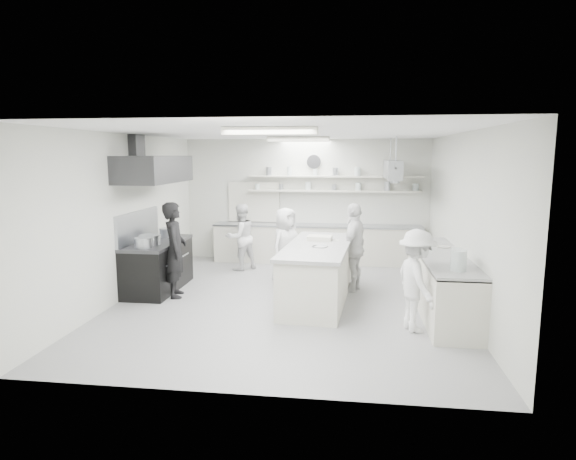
# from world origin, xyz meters

# --- Properties ---
(floor) EXTENTS (6.00, 7.00, 0.02)m
(floor) POSITION_xyz_m (0.00, 0.00, -0.01)
(floor) COLOR gray
(floor) RESTS_ON ground
(ceiling) EXTENTS (6.00, 7.00, 0.02)m
(ceiling) POSITION_xyz_m (0.00, 0.00, 3.01)
(ceiling) COLOR white
(ceiling) RESTS_ON wall_back
(wall_back) EXTENTS (6.00, 0.04, 3.00)m
(wall_back) POSITION_xyz_m (0.00, 3.50, 1.50)
(wall_back) COLOR beige
(wall_back) RESTS_ON floor
(wall_front) EXTENTS (6.00, 0.04, 3.00)m
(wall_front) POSITION_xyz_m (0.00, -3.50, 1.50)
(wall_front) COLOR beige
(wall_front) RESTS_ON floor
(wall_left) EXTENTS (0.04, 7.00, 3.00)m
(wall_left) POSITION_xyz_m (-3.00, 0.00, 1.50)
(wall_left) COLOR beige
(wall_left) RESTS_ON floor
(wall_right) EXTENTS (0.04, 7.00, 3.00)m
(wall_right) POSITION_xyz_m (3.00, 0.00, 1.50)
(wall_right) COLOR beige
(wall_right) RESTS_ON floor
(stove) EXTENTS (0.80, 1.80, 0.90)m
(stove) POSITION_xyz_m (-2.60, 0.40, 0.45)
(stove) COLOR black
(stove) RESTS_ON floor
(exhaust_hood) EXTENTS (0.85, 2.00, 0.50)m
(exhaust_hood) POSITION_xyz_m (-2.60, 0.40, 2.35)
(exhaust_hood) COLOR #353538
(exhaust_hood) RESTS_ON wall_left
(back_counter) EXTENTS (5.00, 0.60, 0.92)m
(back_counter) POSITION_xyz_m (0.30, 3.20, 0.46)
(back_counter) COLOR beige
(back_counter) RESTS_ON floor
(shelf_lower) EXTENTS (4.20, 0.26, 0.04)m
(shelf_lower) POSITION_xyz_m (0.70, 3.37, 1.75)
(shelf_lower) COLOR beige
(shelf_lower) RESTS_ON wall_back
(shelf_upper) EXTENTS (4.20, 0.26, 0.04)m
(shelf_upper) POSITION_xyz_m (0.70, 3.37, 2.10)
(shelf_upper) COLOR beige
(shelf_upper) RESTS_ON wall_back
(pass_through_window) EXTENTS (1.30, 0.04, 1.00)m
(pass_through_window) POSITION_xyz_m (-1.30, 3.48, 1.45)
(pass_through_window) COLOR black
(pass_through_window) RESTS_ON wall_back
(wall_clock) EXTENTS (0.32, 0.05, 0.32)m
(wall_clock) POSITION_xyz_m (0.20, 3.46, 2.45)
(wall_clock) COLOR white
(wall_clock) RESTS_ON wall_back
(right_counter) EXTENTS (0.74, 3.30, 0.94)m
(right_counter) POSITION_xyz_m (2.65, -0.20, 0.47)
(right_counter) COLOR beige
(right_counter) RESTS_ON floor
(pot_rack) EXTENTS (0.30, 1.60, 0.40)m
(pot_rack) POSITION_xyz_m (2.00, 2.40, 2.30)
(pot_rack) COLOR #A0A4AD
(pot_rack) RESTS_ON ceiling
(light_fixture_front) EXTENTS (1.30, 0.25, 0.10)m
(light_fixture_front) POSITION_xyz_m (0.00, -1.80, 2.94)
(light_fixture_front) COLOR beige
(light_fixture_front) RESTS_ON ceiling
(light_fixture_rear) EXTENTS (1.30, 0.25, 0.10)m
(light_fixture_rear) POSITION_xyz_m (0.00, 1.80, 2.94)
(light_fixture_rear) COLOR beige
(light_fixture_rear) RESTS_ON ceiling
(prep_island) EXTENTS (1.20, 2.75, 0.99)m
(prep_island) POSITION_xyz_m (0.54, 0.07, 0.49)
(prep_island) COLOR beige
(prep_island) RESTS_ON floor
(stove_pot) EXTENTS (0.40, 0.40, 0.23)m
(stove_pot) POSITION_xyz_m (-2.60, 0.08, 1.03)
(stove_pot) COLOR #A0A4AD
(stove_pot) RESTS_ON stove
(cook_stove) EXTENTS (0.59, 0.74, 1.77)m
(cook_stove) POSITION_xyz_m (-2.10, 0.01, 0.88)
(cook_stove) COLOR black
(cook_stove) RESTS_ON floor
(cook_back) EXTENTS (0.93, 0.93, 1.52)m
(cook_back) POSITION_xyz_m (-1.37, 2.25, 0.76)
(cook_back) COLOR white
(cook_back) RESTS_ON floor
(cook_island_left) EXTENTS (0.81, 0.91, 1.57)m
(cook_island_left) POSITION_xyz_m (-0.19, 1.18, 0.78)
(cook_island_left) COLOR white
(cook_island_left) RESTS_ON floor
(cook_island_right) EXTENTS (0.71, 1.08, 1.71)m
(cook_island_right) POSITION_xyz_m (1.19, 0.86, 0.86)
(cook_island_right) COLOR white
(cook_island_right) RESTS_ON floor
(cook_right) EXTENTS (0.83, 1.12, 1.54)m
(cook_right) POSITION_xyz_m (2.10, -1.23, 0.77)
(cook_right) COLOR white
(cook_right) RESTS_ON floor
(bowl_island_a) EXTENTS (0.34, 0.34, 0.06)m
(bowl_island_a) POSITION_xyz_m (0.59, -0.14, 1.02)
(bowl_island_a) COLOR #A0A4AD
(bowl_island_a) RESTS_ON prep_island
(bowl_island_b) EXTENTS (0.20, 0.20, 0.06)m
(bowl_island_b) POSITION_xyz_m (0.82, 0.51, 1.02)
(bowl_island_b) COLOR beige
(bowl_island_b) RESTS_ON prep_island
(bowl_right) EXTENTS (0.30, 0.30, 0.06)m
(bowl_right) POSITION_xyz_m (2.77, 0.41, 0.97)
(bowl_right) COLOR beige
(bowl_right) RESTS_ON right_counter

